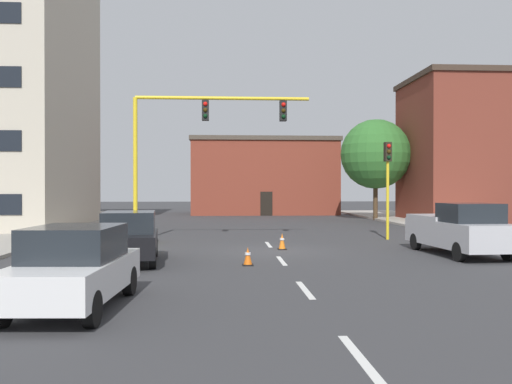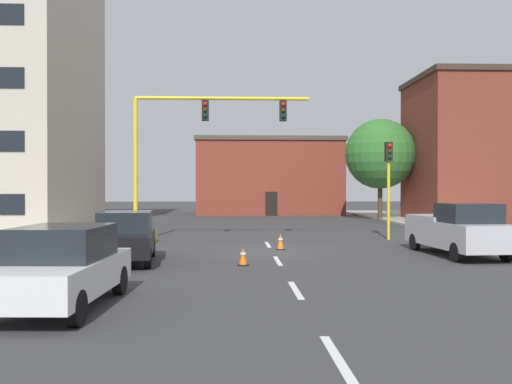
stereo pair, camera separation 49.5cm
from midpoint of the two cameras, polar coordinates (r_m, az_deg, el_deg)
name	(u,v)px [view 1 (the left image)]	position (r m, az deg, el deg)	size (l,w,h in m)	color
ground_plane	(274,251)	(22.40, 1.19, -6.10)	(160.00, 160.00, 0.00)	#38383A
sidewalk_left	(19,234)	(32.26, -23.70, -4.01)	(6.00, 56.00, 0.14)	#9E998E
sidewalk_right	(489,232)	(33.69, 22.56, -3.82)	(6.00, 56.00, 0.14)	#B2ADA3
lane_stripe_seg_0	(360,357)	(8.76, 8.99, -16.49)	(0.16, 2.40, 0.01)	silver
lane_stripe_seg_1	(305,290)	(14.04, 4.06, -10.03)	(0.16, 2.40, 0.01)	silver
lane_stripe_seg_2	(282,261)	(19.44, 1.92, -7.10)	(0.16, 2.40, 0.01)	silver
lane_stripe_seg_3	(268,245)	(24.88, 0.72, -5.44)	(0.16, 2.40, 0.01)	silver
building_brick_center	(263,176)	(54.65, 0.47, 1.62)	(14.08, 8.80, 7.33)	brown
building_row_right	(497,149)	(46.19, 23.29, 4.07)	(13.44, 8.61, 10.99)	brown
traffic_signal_gantry	(160,194)	(26.13, -10.38, -0.25)	(9.02, 1.20, 6.83)	yellow
traffic_light_pole_right	(388,168)	(27.92, 12.95, 2.43)	(0.32, 0.47, 4.80)	yellow
tree_right_far	(376,154)	(44.75, 11.92, 3.84)	(5.50, 5.50, 7.97)	#4C3823
pickup_truck_silver	(459,229)	(22.22, 19.61, -3.66)	(2.33, 5.51, 1.99)	#BCBCC1
sedan_black_near_left	(129,237)	(19.37, -13.68, -4.51)	(2.29, 4.66, 1.74)	black
sedan_white_mid_left	(74,267)	(12.42, -19.33, -7.29)	(2.10, 4.60, 1.74)	white
traffic_cone_roadside_a	(248,257)	(18.24, -1.63, -6.67)	(0.36, 0.36, 0.60)	black
traffic_cone_roadside_b	(282,242)	(22.87, 2.09, -5.13)	(0.36, 0.36, 0.68)	black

